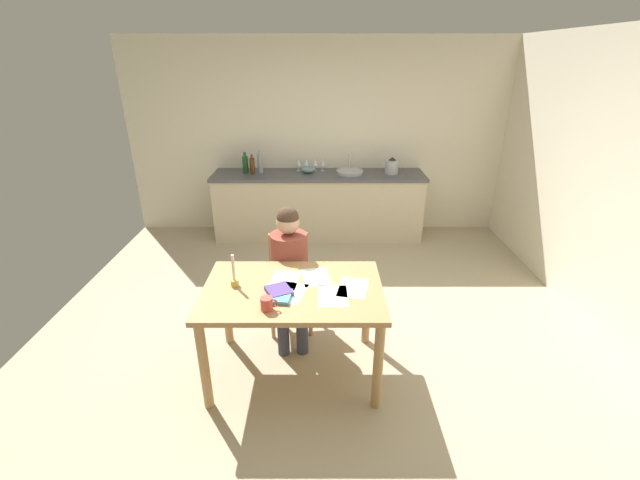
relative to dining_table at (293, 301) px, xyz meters
The scene contains 26 objects.
ground_plane 0.89m from the dining_table, 71.66° to the left, with size 5.20×5.20×0.04m, color tan.
wall_back 3.22m from the dining_table, 86.69° to the left, with size 5.20×0.12×2.60m, color silver.
wall_right 2.91m from the dining_table, 11.15° to the left, with size 0.12×5.20×2.60m, color silver.
kitchen_counter 2.80m from the dining_table, 86.27° to the left, with size 2.84×0.64×0.90m.
dining_table is the anchor object (origin of this frame).
chair_at_table 0.70m from the dining_table, 96.39° to the left, with size 0.44×0.44×0.87m.
person_seated 0.54m from the dining_table, 96.66° to the left, with size 0.36×0.61×1.19m.
coffee_mug 0.36m from the dining_table, 118.63° to the right, with size 0.12×0.08×0.09m.
candlestick 0.47m from the dining_table, behind, with size 0.06×0.06×0.26m.
book_magazine 0.17m from the dining_table, 145.50° to the right, with size 0.17×0.18×0.03m, color #563D87.
book_cookery 0.20m from the dining_table, 117.30° to the right, with size 0.13×0.19×0.03m, color #519FB4.
paper_letter 0.33m from the dining_table, 20.66° to the right, with size 0.21×0.30×0.00m, color white.
paper_bill 0.26m from the dining_table, 44.16° to the left, with size 0.21×0.30×0.00m, color white.
paper_envelope 0.18m from the dining_table, 119.94° to the left, with size 0.21×0.30×0.00m, color white.
paper_receipt 0.46m from the dining_table, ahead, with size 0.21×0.30×0.00m, color white.
paper_notice 0.13m from the dining_table, 104.27° to the right, with size 0.21×0.30×0.00m, color white.
sink_unit 2.87m from the dining_table, 77.84° to the left, with size 0.36×0.36×0.24m.
bottle_oil 2.96m from the dining_table, 105.76° to the left, with size 0.08×0.08×0.28m.
bottle_vinegar 2.90m from the dining_table, 104.10° to the left, with size 0.07×0.07×0.26m.
bottle_wine_red 2.91m from the dining_table, 101.94° to the left, with size 0.07×0.07×0.31m.
mixing_bowl 2.85m from the dining_table, 89.15° to the left, with size 0.18×0.18×0.08m, color #668C99.
stovetop_kettle 3.04m from the dining_table, 67.39° to the left, with size 0.18×0.18×0.22m.
wine_glass_near_sink 2.97m from the dining_table, 85.37° to the left, with size 0.07×0.07×0.15m.
wine_glass_by_kettle 2.96m from the dining_table, 87.37° to the left, with size 0.07×0.07×0.15m.
wine_glass_back_left 2.96m from the dining_table, 89.68° to the left, with size 0.07×0.07×0.15m.
wine_glass_back_right 2.96m from the dining_table, 91.77° to the left, with size 0.07×0.07×0.15m.
Camera 1 is at (0.02, -3.22, 2.35)m, focal length 23.34 mm.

